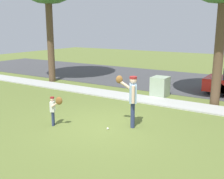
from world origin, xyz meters
TOP-DOWN VIEW (x-y plane):
  - ground_plane at (0.00, 3.50)m, footprint 48.00×48.00m
  - sidewalk_strip at (0.00, 3.60)m, footprint 36.00×1.20m
  - road_surface at (0.00, 8.60)m, footprint 36.00×6.80m
  - person_adult at (0.73, 0.33)m, footprint 0.83×0.53m
  - person_child at (-1.42, -0.93)m, footprint 0.54×0.31m
  - baseball at (0.24, -0.32)m, footprint 0.07×0.07m
  - utility_cabinet at (-0.01, 4.56)m, footprint 0.71×0.79m

SIDE VIEW (x-z plane):
  - ground_plane at x=0.00m, z-range 0.00..0.00m
  - road_surface at x=0.00m, z-range 0.00..0.02m
  - sidewalk_strip at x=0.00m, z-range 0.00..0.06m
  - baseball at x=0.24m, z-range 0.00..0.07m
  - utility_cabinet at x=-0.01m, z-range 0.00..0.93m
  - person_child at x=-1.42m, z-range 0.16..1.18m
  - person_adult at x=0.73m, z-range 0.21..1.88m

